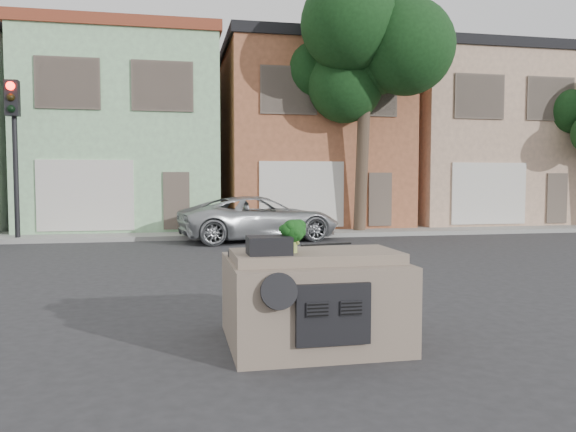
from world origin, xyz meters
name	(u,v)px	position (x,y,z in m)	size (l,w,h in m)	color
ground_plane	(270,293)	(0.00, 0.00, 0.00)	(120.00, 120.00, 0.00)	#303033
sidewalk	(221,233)	(0.00, 10.50, 0.07)	(40.00, 3.00, 0.15)	gray
townhouse_mint	(127,136)	(-3.50, 14.50, 3.77)	(7.20, 8.20, 7.55)	#9BD19A
townhouse_tan	(305,139)	(4.00, 14.50, 3.77)	(7.20, 8.20, 7.55)	#A25D3C
townhouse_beige	(463,141)	(11.50, 14.50, 3.77)	(7.20, 8.20, 7.55)	tan
silver_pickup	(260,240)	(1.11, 8.55, 0.00)	(2.40, 5.20, 1.44)	#AEB2B5
traffic_signal	(15,161)	(-6.50, 9.50, 2.55)	(0.40, 0.40, 5.10)	black
tree_near	(362,116)	(5.00, 9.80, 4.25)	(4.40, 4.00, 8.50)	#133414
car_dashboard	(312,296)	(0.00, -3.00, 0.56)	(2.00, 1.80, 1.12)	#7A695A
instrument_hump	(269,245)	(-0.58, -3.35, 1.22)	(0.48, 0.38, 0.20)	black
wiper_arm	(326,244)	(0.28, -2.62, 1.13)	(0.70, 0.03, 0.02)	black
broccoli	(293,236)	(-0.29, -3.26, 1.31)	(0.32, 0.32, 0.39)	#103710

